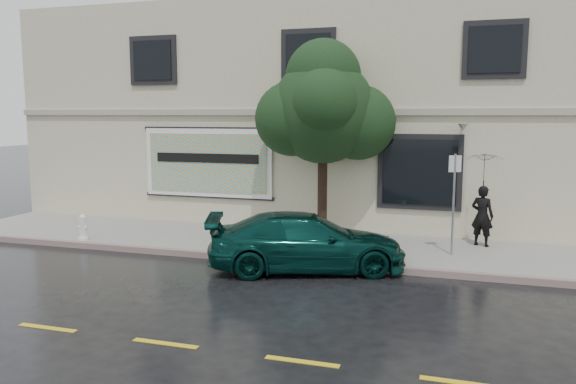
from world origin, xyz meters
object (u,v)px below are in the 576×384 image
(car, at_px, (306,242))
(pedestrian, at_px, (482,216))
(fire_hydrant, at_px, (83,227))
(street_tree, at_px, (323,112))

(car, height_order, pedestrian, pedestrian)
(pedestrian, height_order, fire_hydrant, pedestrian)
(car, distance_m, fire_hydrant, 6.48)
(pedestrian, bearing_deg, street_tree, 22.52)
(car, bearing_deg, pedestrian, -71.62)
(street_tree, bearing_deg, car, -83.19)
(street_tree, relative_size, fire_hydrant, 7.06)
(fire_hydrant, bearing_deg, street_tree, -0.43)
(car, bearing_deg, fire_hydrant, 65.26)
(fire_hydrant, bearing_deg, pedestrian, -8.81)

